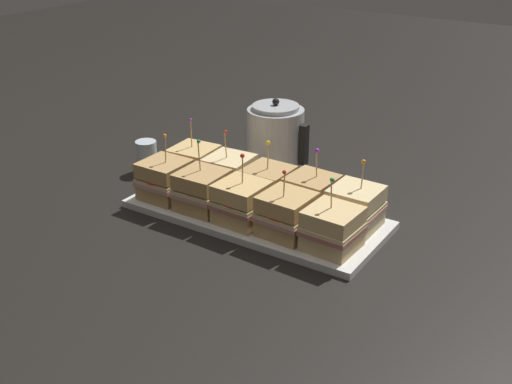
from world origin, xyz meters
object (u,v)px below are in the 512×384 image
at_px(sandwich_back_far_left, 194,165).
at_px(sandwich_back_center, 269,186).
at_px(sandwich_front_right, 286,215).
at_px(sandwich_back_far_right, 355,208).
at_px(drinking_glass, 147,156).
at_px(sandwich_back_left, 229,175).
at_px(sandwich_front_far_left, 165,180).
at_px(sandwich_front_center, 242,202).
at_px(sandwich_front_far_right, 332,229).
at_px(kettle_steel, 276,140).
at_px(sandwich_back_right, 311,196).
at_px(serving_platter, 256,214).
at_px(sandwich_front_left, 202,191).

height_order(sandwich_back_far_left, sandwich_back_center, sandwich_back_far_left).
xyz_separation_m(sandwich_front_right, sandwich_back_far_right, (0.12, 0.12, 0.00)).
relative_size(sandwich_back_center, drinking_glass, 1.82).
distance_m(sandwich_back_far_left, drinking_glass, 0.19).
bearing_deg(sandwich_front_right, sandwich_back_far_right, 45.34).
bearing_deg(sandwich_back_left, sandwich_front_far_left, -136.07).
distance_m(sandwich_front_far_left, sandwich_front_center, 0.24).
relative_size(sandwich_front_far_right, sandwich_back_left, 0.96).
xyz_separation_m(sandwich_front_right, sandwich_back_far_left, (-0.36, 0.12, 0.00)).
bearing_deg(sandwich_front_right, kettle_steel, 124.93).
relative_size(sandwich_back_left, sandwich_back_right, 1.01).
xyz_separation_m(sandwich_front_center, drinking_glass, (-0.43, 0.14, -0.02)).
relative_size(sandwich_front_far_left, sandwich_back_center, 1.03).
bearing_deg(sandwich_back_center, sandwich_back_far_right, 0.35).
xyz_separation_m(sandwich_front_far_right, sandwich_back_center, (-0.24, 0.12, 0.00)).
bearing_deg(serving_platter, sandwich_front_far_left, -166.23).
height_order(serving_platter, sandwich_front_far_left, sandwich_front_far_left).
height_order(sandwich_front_left, sandwich_front_center, sandwich_front_left).
bearing_deg(sandwich_front_left, sandwich_front_right, 0.22).
distance_m(sandwich_front_left, sandwich_front_far_right, 0.36).
bearing_deg(sandwich_front_center, sandwich_front_right, 1.39).
height_order(sandwich_back_left, sandwich_back_right, sandwich_back_left).
height_order(sandwich_front_center, sandwich_back_far_right, sandwich_front_center).
bearing_deg(sandwich_front_center, sandwich_back_right, 45.29).
relative_size(sandwich_front_far_right, sandwich_back_right, 0.97).
relative_size(sandwich_front_left, sandwich_back_right, 1.05).
bearing_deg(serving_platter, drinking_glass, 170.05).
xyz_separation_m(sandwich_front_right, sandwich_front_far_right, (0.12, -0.00, -0.00)).
bearing_deg(kettle_steel, sandwich_front_right, -55.07).
height_order(sandwich_front_far_right, sandwich_back_right, sandwich_back_right).
bearing_deg(serving_platter, sandwich_front_center, -90.68).
bearing_deg(sandwich_back_left, sandwich_back_right, 0.73).
height_order(serving_platter, kettle_steel, kettle_steel).
height_order(serving_platter, sandwich_back_left, sandwich_back_left).
height_order(serving_platter, sandwich_front_far_right, sandwich_front_far_right).
xyz_separation_m(sandwich_front_far_left, sandwich_front_right, (0.37, -0.00, -0.00)).
bearing_deg(sandwich_front_far_left, sandwich_back_right, 18.31).
xyz_separation_m(sandwich_front_far_left, sandwich_back_center, (0.24, 0.12, -0.00)).
bearing_deg(sandwich_front_left, sandwich_back_left, 90.01).
xyz_separation_m(sandwich_front_far_right, sandwich_back_far_right, (-0.00, 0.12, 0.00)).
relative_size(sandwich_front_far_right, sandwich_back_far_left, 0.94).
height_order(sandwich_front_far_right, drinking_glass, sandwich_front_far_right).
distance_m(sandwich_back_center, sandwich_back_far_right, 0.24).
relative_size(sandwich_back_left, drinking_glass, 1.88).
bearing_deg(sandwich_back_right, sandwich_front_far_left, -161.69).
bearing_deg(sandwich_back_far_right, sandwich_back_right, 179.05).
relative_size(sandwich_front_far_left, sandwich_back_right, 1.01).
xyz_separation_m(sandwich_front_far_right, sandwich_back_far_left, (-0.48, 0.12, 0.00)).
relative_size(serving_platter, drinking_glass, 6.94).
bearing_deg(sandwich_front_far_left, sandwich_front_right, -0.04).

